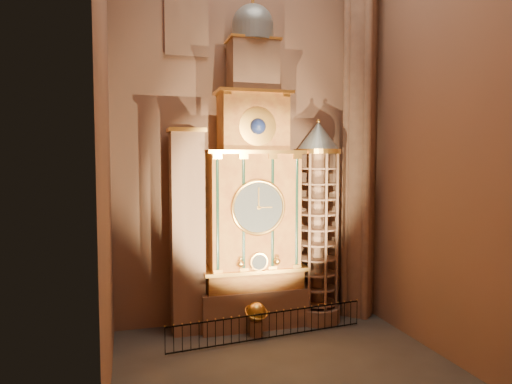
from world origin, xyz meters
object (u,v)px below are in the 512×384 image
object	(u,v)px
astronomical_clock	(253,198)
stair_turret	(317,224)
portrait_tower	(187,230)
celestial_globe	(256,316)
iron_railing	(269,326)

from	to	relation	value
astronomical_clock	stair_turret	bearing A→B (deg)	-4.30
portrait_tower	stair_turret	xyz separation A→B (m)	(6.90, -0.28, 0.12)
astronomical_clock	celestial_globe	size ratio (longest dim) A/B	9.91
stair_turret	portrait_tower	bearing A→B (deg)	177.67
iron_railing	celestial_globe	bearing A→B (deg)	126.76
portrait_tower	stair_turret	world-z (taller)	stair_turret
astronomical_clock	portrait_tower	world-z (taller)	astronomical_clock
astronomical_clock	portrait_tower	size ratio (longest dim) A/B	1.64
portrait_tower	celestial_globe	distance (m)	5.42
portrait_tower	stair_turret	distance (m)	6.91
celestial_globe	astronomical_clock	bearing A→B (deg)	80.37
iron_railing	portrait_tower	bearing A→B (deg)	149.34
astronomical_clock	iron_railing	distance (m)	6.36
iron_railing	stair_turret	bearing A→B (deg)	29.54
portrait_tower	celestial_globe	world-z (taller)	portrait_tower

